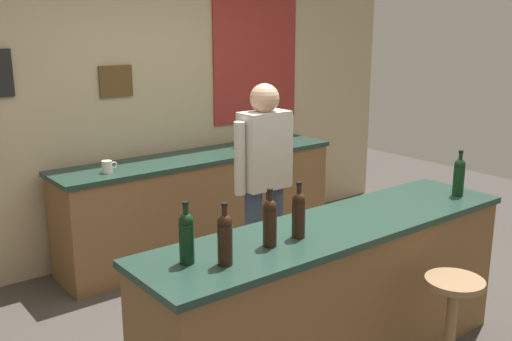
% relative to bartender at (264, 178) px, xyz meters
% --- Properties ---
extents(ground_plane, '(10.00, 10.00, 0.00)m').
position_rel_bartender_xyz_m(ground_plane, '(-0.28, -0.60, -0.94)').
color(ground_plane, '#423D38').
extents(back_wall, '(6.00, 0.09, 2.80)m').
position_rel_bartender_xyz_m(back_wall, '(-0.25, 1.43, 0.48)').
color(back_wall, tan).
rests_on(back_wall, ground_plane).
extents(bar_counter, '(2.46, 0.60, 0.92)m').
position_rel_bartender_xyz_m(bar_counter, '(-0.28, -1.00, -0.47)').
color(bar_counter, brown).
rests_on(bar_counter, ground_plane).
extents(side_counter, '(2.63, 0.56, 0.90)m').
position_rel_bartender_xyz_m(side_counter, '(0.12, 1.05, -0.48)').
color(side_counter, brown).
rests_on(side_counter, ground_plane).
extents(bartender, '(0.52, 0.21, 1.62)m').
position_rel_bartender_xyz_m(bartender, '(0.00, 0.00, 0.00)').
color(bartender, '#384766').
rests_on(bartender, ground_plane).
extents(bar_stool, '(0.32, 0.32, 0.68)m').
position_rel_bartender_xyz_m(bar_stool, '(0.08, -1.56, -0.48)').
color(bar_stool, olive).
rests_on(bar_stool, ground_plane).
extents(wine_bottle_a, '(0.07, 0.07, 0.31)m').
position_rel_bartender_xyz_m(wine_bottle_a, '(-1.24, -0.95, 0.12)').
color(wine_bottle_a, black).
rests_on(wine_bottle_a, bar_counter).
extents(wine_bottle_b, '(0.07, 0.07, 0.31)m').
position_rel_bartender_xyz_m(wine_bottle_b, '(-1.11, -1.08, 0.12)').
color(wine_bottle_b, black).
rests_on(wine_bottle_b, bar_counter).
extents(wine_bottle_c, '(0.07, 0.07, 0.31)m').
position_rel_bartender_xyz_m(wine_bottle_c, '(-0.79, -1.03, 0.12)').
color(wine_bottle_c, black).
rests_on(wine_bottle_c, bar_counter).
extents(wine_bottle_d, '(0.07, 0.07, 0.31)m').
position_rel_bartender_xyz_m(wine_bottle_d, '(-0.59, -1.02, 0.12)').
color(wine_bottle_d, black).
rests_on(wine_bottle_d, bar_counter).
extents(wine_bottle_e, '(0.07, 0.07, 0.31)m').
position_rel_bartender_xyz_m(wine_bottle_e, '(0.76, -1.10, 0.12)').
color(wine_bottle_e, black).
rests_on(wine_bottle_e, bar_counter).
extents(wine_glass_a, '(0.07, 0.07, 0.16)m').
position_rel_bartender_xyz_m(wine_glass_a, '(0.56, 1.10, 0.07)').
color(wine_glass_a, silver).
rests_on(wine_glass_a, side_counter).
extents(wine_glass_b, '(0.07, 0.07, 0.16)m').
position_rel_bartender_xyz_m(wine_glass_b, '(0.67, 1.09, 0.07)').
color(wine_glass_b, silver).
rests_on(wine_glass_b, side_counter).
extents(wine_glass_c, '(0.07, 0.07, 0.16)m').
position_rel_bartender_xyz_m(wine_glass_c, '(1.09, 1.01, 0.07)').
color(wine_glass_c, silver).
rests_on(wine_glass_c, side_counter).
extents(coffee_mug, '(0.12, 0.08, 0.09)m').
position_rel_bartender_xyz_m(coffee_mug, '(-0.78, 0.97, 0.01)').
color(coffee_mug, silver).
rests_on(coffee_mug, side_counter).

